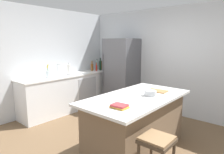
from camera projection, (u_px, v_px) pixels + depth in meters
ground_plane at (111, 147)px, 3.34m from camera, size 7.20×7.20×0.00m
wall_rear at (172, 62)px, 4.79m from camera, size 6.00×0.10×2.60m
wall_left at (34, 62)px, 4.70m from camera, size 0.10×6.00×2.60m
counter_run_left at (71, 92)px, 5.19m from camera, size 0.64×2.69×0.94m
kitchen_island at (136, 122)px, 3.23m from camera, size 1.01×1.92×0.90m
refrigerator at (121, 73)px, 5.36m from camera, size 0.80×0.73×1.86m
bar_stool at (157, 147)px, 2.30m from camera, size 0.36×0.36×0.67m
sink_faucet at (58, 70)px, 4.86m from camera, size 0.15×0.05×0.30m
flower_vase at (48, 74)px, 4.61m from camera, size 0.09×0.09×0.32m
paper_towel_roll at (69, 70)px, 4.99m from camera, size 0.14×0.14×0.31m
vinegar_bottle at (102, 66)px, 6.04m from camera, size 0.06×0.06×0.26m
wine_bottle at (100, 65)px, 5.93m from camera, size 0.07×0.07×0.36m
gin_bottle at (97, 66)px, 5.90m from camera, size 0.07×0.07×0.32m
hot_sauce_bottle at (96, 67)px, 5.79m from camera, size 0.05×0.05×0.24m
whiskey_bottle at (92, 67)px, 5.76m from camera, size 0.08×0.08×0.30m
cookbook_stack at (119, 106)px, 2.59m from camera, size 0.23×0.18×0.05m
mixing_bowl at (150, 93)px, 3.18m from camera, size 0.20×0.20×0.09m
cutting_board at (157, 91)px, 3.48m from camera, size 0.35×0.25×0.02m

